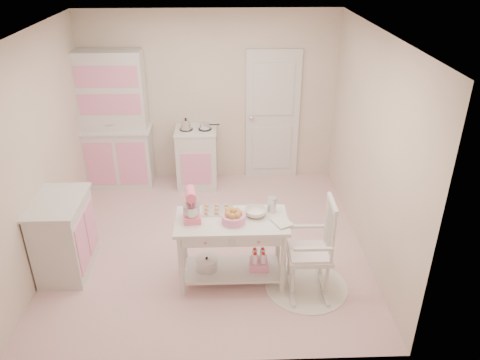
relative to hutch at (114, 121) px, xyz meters
name	(u,v)px	position (x,y,z in m)	size (l,w,h in m)	color
room_shell	(206,120)	(1.43, -1.66, 0.61)	(3.84, 3.84, 2.62)	#D9878A
door	(273,116)	(2.38, 0.21, -0.02)	(0.82, 0.05, 2.04)	silver
hutch	(114,121)	(0.00, 0.00, 0.00)	(1.06, 0.50, 2.08)	silver
stove	(197,157)	(1.20, -0.05, -0.58)	(0.62, 0.57, 0.92)	silver
base_cabinet	(64,236)	(-0.20, -2.14, -0.58)	(0.54, 0.84, 0.92)	silver
lace_rug	(306,286)	(2.52, -2.56, -1.03)	(0.92, 0.92, 0.01)	white
rocking_chair	(309,246)	(2.52, -2.56, -0.49)	(0.48, 0.72, 1.10)	silver
work_table	(232,250)	(1.69, -2.40, -0.64)	(1.20, 0.60, 0.80)	silver
stand_mixer	(191,206)	(1.27, -2.38, -0.07)	(0.20, 0.28, 0.34)	pink
cookie_tray	(218,210)	(1.54, -2.22, -0.23)	(0.34, 0.24, 0.02)	silver
bread_basket	(233,219)	(1.71, -2.45, -0.19)	(0.25, 0.25, 0.09)	pink
mixing_bowl	(256,212)	(1.95, -2.32, -0.20)	(0.24, 0.24, 0.08)	silver
metal_pitcher	(272,204)	(2.13, -2.24, -0.16)	(0.10, 0.10, 0.17)	silver
recipe_book	(275,224)	(2.14, -2.52, -0.23)	(0.17, 0.22, 0.02)	silver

